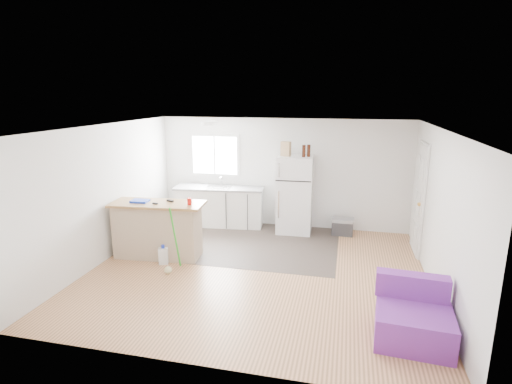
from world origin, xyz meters
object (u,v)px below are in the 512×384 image
(bottle_right, at_px, (309,151))
(bottle_left, at_px, (304,151))
(purple_seat, at_px, (413,318))
(red_cup, at_px, (189,201))
(peninsula, at_px, (158,229))
(cleaner_jug, at_px, (163,256))
(kitchen_cabinets, at_px, (220,206))
(mop, at_px, (170,260))
(blue_tray, at_px, (140,201))
(refrigerator, at_px, (295,194))
(cooler, at_px, (342,226))
(cardboard_box, at_px, (286,149))

(bottle_right, bearing_deg, bottle_left, -143.49)
(purple_seat, xyz_separation_m, red_cup, (-3.53, 1.65, 0.82))
(purple_seat, bearing_deg, red_cup, 159.45)
(peninsula, xyz_separation_m, cleaner_jug, (0.23, -0.30, -0.36))
(kitchen_cabinets, distance_m, bottle_right, 2.37)
(mop, bearing_deg, peninsula, 132.77)
(cleaner_jug, distance_m, red_cup, 1.06)
(mop, bearing_deg, red_cup, 80.95)
(peninsula, height_order, mop, mop)
(blue_tray, bearing_deg, purple_seat, -19.97)
(refrigerator, height_order, bottle_right, bottle_right)
(refrigerator, bearing_deg, bottle_left, -32.08)
(peninsula, height_order, bottle_left, bottle_left)
(mop, bearing_deg, cooler, 45.39)
(blue_tray, bearing_deg, cooler, 28.84)
(red_cup, bearing_deg, mop, -101.73)
(bottle_right, bearing_deg, cooler, 3.78)
(cooler, relative_size, cardboard_box, 1.55)
(red_cup, xyz_separation_m, blue_tray, (-0.94, -0.03, -0.04))
(cleaner_jug, distance_m, blue_tray, 1.07)
(refrigerator, distance_m, blue_tray, 3.21)
(peninsula, bearing_deg, refrigerator, 36.01)
(mop, bearing_deg, blue_tray, 147.07)
(cleaner_jug, height_order, mop, mop)
(mop, bearing_deg, refrigerator, 58.25)
(cleaner_jug, distance_m, cardboard_box, 3.27)
(kitchen_cabinets, height_order, cardboard_box, cardboard_box)
(cooler, height_order, bottle_left, bottle_left)
(blue_tray, distance_m, bottle_left, 3.36)
(peninsula, bearing_deg, blue_tray, 179.96)
(cardboard_box, bearing_deg, bottle_right, 2.57)
(mop, height_order, bottle_left, bottle_left)
(cleaner_jug, relative_size, mop, 0.30)
(cooler, bearing_deg, cleaner_jug, -141.79)
(peninsula, height_order, cardboard_box, cardboard_box)
(purple_seat, relative_size, bottle_left, 3.75)
(refrigerator, height_order, red_cup, refrigerator)
(refrigerator, bearing_deg, peninsula, -141.23)
(purple_seat, relative_size, bottle_right, 3.75)
(cooler, bearing_deg, bottle_right, -174.51)
(cooler, bearing_deg, mop, -135.58)
(red_cup, relative_size, bottle_right, 0.48)
(cooler, distance_m, bottle_left, 1.81)
(purple_seat, relative_size, red_cup, 7.82)
(mop, relative_size, bottle_left, 4.64)
(kitchen_cabinets, height_order, blue_tray, kitchen_cabinets)
(peninsula, xyz_separation_m, cardboard_box, (2.03, 1.87, 1.28))
(kitchen_cabinets, height_order, refrigerator, refrigerator)
(cardboard_box, bearing_deg, blue_tray, -140.99)
(kitchen_cabinets, height_order, cleaner_jug, kitchen_cabinets)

